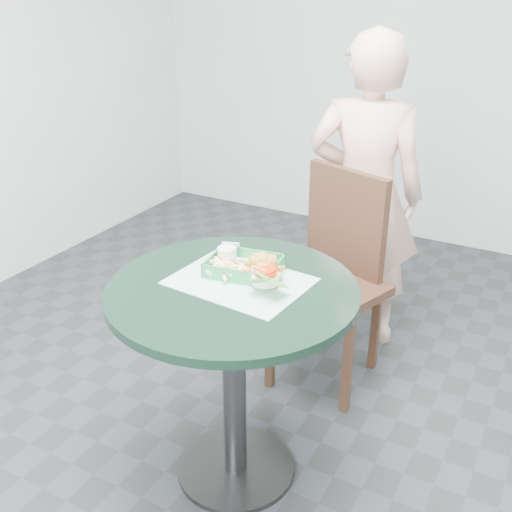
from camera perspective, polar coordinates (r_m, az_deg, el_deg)
The scene contains 11 objects.
floor at distance 2.37m, azimuth -1.92°, elevation -19.60°, with size 4.00×5.00×0.02m, color #303335.
wall_back at distance 4.04m, azimuth 17.35°, elevation 20.33°, with size 4.00×0.04×2.80m, color silver.
cafe_table at distance 2.00m, azimuth -2.16°, elevation -7.73°, with size 0.81×0.81×0.75m.
dining_chair at distance 2.62m, azimuth 7.55°, elevation -0.77°, with size 0.41×0.41×0.93m.
diner_person at distance 2.84m, azimuth 10.27°, elevation 5.55°, with size 0.53×0.35×1.47m, color beige.
placemat at distance 1.95m, azimuth -1.53°, elevation -2.92°, with size 0.42×0.32×0.00m, color #91CCBD.
food_basket at distance 1.99m, azimuth -1.13°, elevation -1.73°, with size 0.23×0.17×0.05m.
crab_sandwich at distance 1.93m, azimuth 0.35°, elevation -1.52°, with size 0.13×0.13×0.08m.
fries_pile at distance 2.00m, azimuth -3.10°, elevation -0.98°, with size 0.11×0.12×0.05m, color #FFE296, non-canonical shape.
sauce_ramekin at distance 2.03m, azimuth -2.52°, elevation -0.03°, with size 0.07×0.07×0.04m.
garnish_cup at distance 1.87m, azimuth 0.51°, elevation -2.67°, with size 0.13×0.13×0.05m.
Camera 1 is at (0.88, -1.44, 1.67)m, focal length 42.00 mm.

